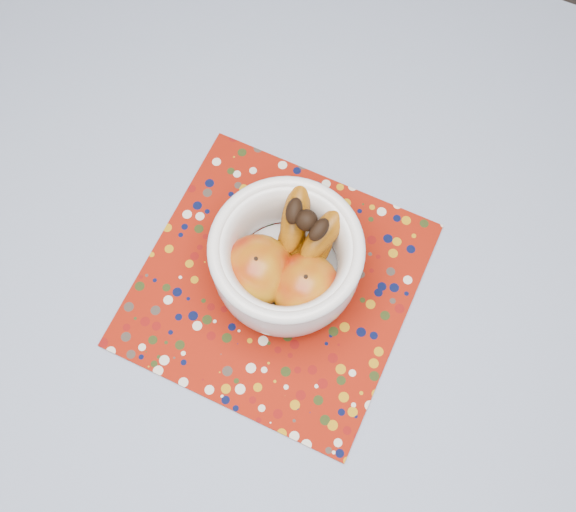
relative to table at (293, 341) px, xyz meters
The scene contains 4 objects.
table is the anchor object (origin of this frame).
tablecloth 0.08m from the table, ahead, with size 1.32×1.32×0.01m, color slate.
placemat 0.11m from the table, 136.17° to the left, with size 0.35×0.35×0.00m, color maroon.
fruit_bowl 0.17m from the table, 118.33° to the left, with size 0.19×0.19×0.14m.
Camera 1 is at (0.08, -0.21, 1.62)m, focal length 42.00 mm.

